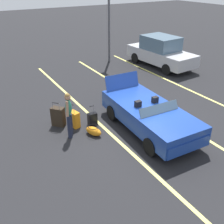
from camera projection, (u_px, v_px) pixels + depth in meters
The scene contains 12 objects.
ground_plane at pixel (148, 129), 9.52m from camera, with size 80.00×80.00×0.00m, color black.
lot_line_near at pixel (117, 140), 8.90m from camera, with size 18.00×0.12×0.01m, color #EAE066.
lot_line_mid at pixel (175, 120), 10.13m from camera, with size 18.00×0.12×0.01m, color #EAE066.
lot_line_far at pixel (220, 104), 11.36m from camera, with size 18.00×0.12×0.01m, color #EAE066.
convertible_car at pixel (152, 118), 9.08m from camera, with size 4.22×1.99×1.53m.
suitcase_large_black at pixel (58, 117), 9.61m from camera, with size 0.54×0.53×0.99m.
suitcase_medium_bright at pixel (75, 119), 9.54m from camera, with size 0.44×0.33×0.97m.
suitcase_small_carryon at pixel (92, 119), 9.68m from camera, with size 0.21×0.35×0.78m.
duffel_bag at pixel (94, 131), 9.11m from camera, with size 0.71×0.54×0.34m.
traveler_person at pixel (69, 113), 8.69m from camera, with size 0.56×0.40×1.65m.
parked_sedan_near at pixel (161, 52), 15.71m from camera, with size 4.60×2.08×1.82m.
parking_lamp_post at pixel (109, 15), 15.62m from camera, with size 0.50×0.24×4.98m.
Camera 1 is at (6.23, -5.32, 5.06)m, focal length 41.10 mm.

